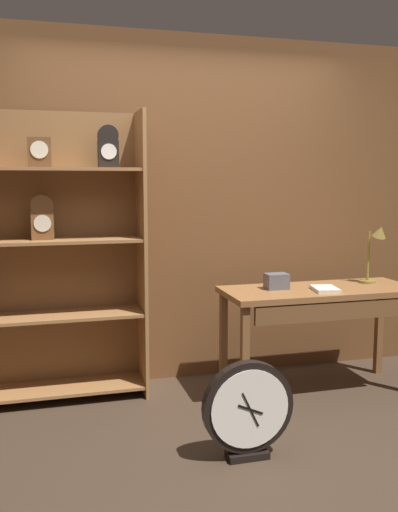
# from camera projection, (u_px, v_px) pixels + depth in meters

# --- Properties ---
(ground_plane) EXTENTS (10.00, 10.00, 0.00)m
(ground_plane) POSITION_uv_depth(u_px,v_px,m) (246.00, 458.00, 3.11)
(ground_plane) COLOR #3D2D21
(back_wood_panel) EXTENTS (4.80, 0.05, 2.60)m
(back_wood_panel) POSITION_uv_depth(u_px,v_px,m) (185.00, 211.00, 4.27)
(back_wood_panel) COLOR brown
(back_wood_panel) RESTS_ON ground
(bookshelf) EXTENTS (1.34, 0.36, 2.00)m
(bookshelf) POSITION_uv_depth(u_px,v_px,m) (42.00, 256.00, 3.83)
(bookshelf) COLOR #9E6B3D
(bookshelf) RESTS_ON ground
(workbench) EXTENTS (1.40, 0.55, 0.77)m
(workbench) POSITION_uv_depth(u_px,v_px,m) (321.00, 302.00, 3.99)
(workbench) COLOR brown
(workbench) RESTS_ON ground
(desk_lamp) EXTENTS (0.18, 0.18, 0.44)m
(desk_lamp) POSITION_uv_depth(u_px,v_px,m) (376.00, 247.00, 4.15)
(desk_lamp) COLOR olive
(desk_lamp) RESTS_ON workbench
(toolbox_small) EXTENTS (0.16, 0.12, 0.11)m
(toolbox_small) POSITION_uv_depth(u_px,v_px,m) (277.00, 281.00, 3.97)
(toolbox_small) COLOR #595960
(toolbox_small) RESTS_ON workbench
(open_repair_manual) EXTENTS (0.20, 0.25, 0.02)m
(open_repair_manual) POSITION_uv_depth(u_px,v_px,m) (325.00, 289.00, 3.91)
(open_repair_manual) COLOR silver
(open_repair_manual) RESTS_ON workbench
(round_clock_large) EXTENTS (0.52, 0.11, 0.56)m
(round_clock_large) POSITION_uv_depth(u_px,v_px,m) (248.00, 410.00, 3.07)
(round_clock_large) COLOR black
(round_clock_large) RESTS_ON ground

